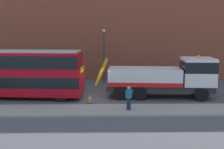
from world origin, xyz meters
name	(u,v)px	position (x,y,z in m)	size (l,w,h in m)	color
ground_plane	(95,97)	(0.00, 0.00, 0.00)	(120.00, 120.00, 0.00)	#4C4C51
near_kerb	(93,110)	(0.00, -4.20, 0.07)	(60.00, 2.80, 0.15)	gray
building_facade	(98,9)	(0.00, 8.77, 8.07)	(60.00, 1.50, 16.00)	brown
recovery_tow_truck	(165,77)	(6.01, -0.13, 1.76)	(10.22, 3.32, 3.67)	#2D2D2D
double_decker_bus	(18,72)	(-6.53, -0.09, 2.23)	(11.17, 3.39, 4.06)	#B70C19
pedestrian_bystander	(129,98)	(2.58, -4.32, 0.99)	(0.48, 0.43, 1.71)	#232333
traffic_cone_near_bus	(90,99)	(-0.33, -1.89, 0.34)	(0.36, 0.36, 0.72)	orange
street_lamp	(104,51)	(0.70, 6.58, 3.47)	(0.36, 0.36, 5.83)	#38383D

